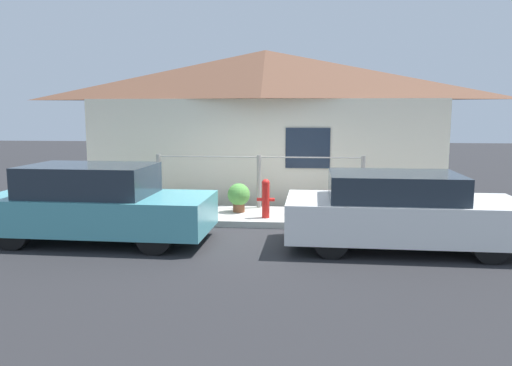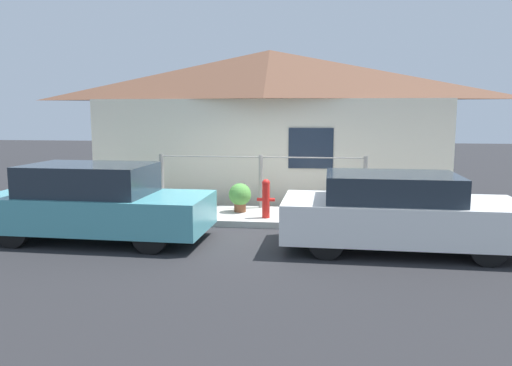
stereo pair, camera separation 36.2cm
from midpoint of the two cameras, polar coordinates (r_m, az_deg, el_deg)
name	(u,v)px [view 2 (the right image)]	position (r m, az deg, el deg)	size (l,w,h in m)	color
ground_plane	(252,228)	(10.29, 0.53, -5.20)	(60.00, 60.00, 0.00)	#262628
sidewalk	(257,216)	(11.11, 1.06, -3.84)	(24.00, 1.72, 0.14)	#B2AFA8
house	(269,82)	(13.47, 2.32, 11.42)	(9.51, 2.23, 4.00)	beige
fence	(261,179)	(11.68, 1.44, 0.47)	(4.90, 0.10, 1.24)	gray
car_left	(96,203)	(9.66, -16.77, -2.17)	(4.13, 1.80, 1.42)	teal
car_right	(398,212)	(8.97, 17.01, -3.20)	(4.04, 1.81, 1.33)	white
fire_hydrant	(266,198)	(10.58, 2.13, -1.68)	(0.38, 0.17, 0.83)	red
potted_plant_near_hydrant	(240,196)	(11.21, -0.92, -1.47)	(0.50, 0.50, 0.65)	brown
potted_plant_by_fence	(141,191)	(12.10, -12.22, -0.85)	(0.51, 0.51, 0.67)	#9E5638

